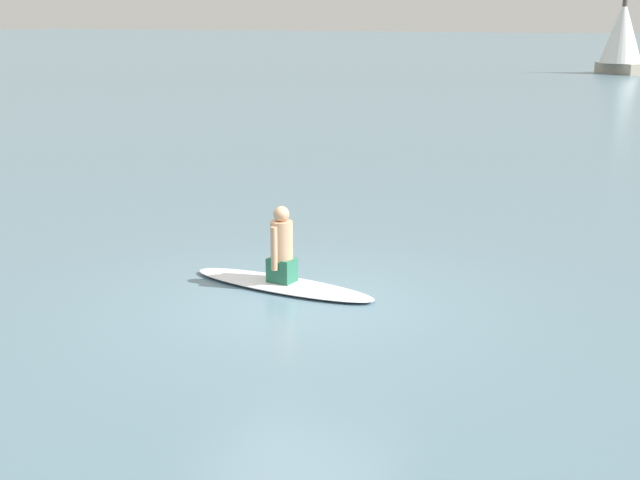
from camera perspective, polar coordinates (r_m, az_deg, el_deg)
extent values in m
plane|color=slate|center=(11.20, -1.53, -4.08)|extent=(400.00, 400.00, 0.00)
ellipsoid|color=white|center=(11.77, -2.51, -2.94)|extent=(0.84, 2.84, 0.09)
cube|color=#26664C|center=(11.71, -2.52, -1.98)|extent=(0.30, 0.36, 0.32)
cylinder|color=tan|center=(11.60, -2.54, -0.05)|extent=(0.32, 0.32, 0.54)
sphere|color=tan|center=(11.51, -2.56, 1.71)|extent=(0.21, 0.21, 0.21)
cylinder|color=tan|center=(11.47, -3.03, -0.58)|extent=(0.09, 0.09, 0.59)
cylinder|color=tan|center=(11.76, -2.05, -0.18)|extent=(0.09, 0.09, 0.59)
cube|color=#B2A893|center=(60.39, 19.11, 10.63)|extent=(3.47, 3.51, 0.68)
cylinder|color=#4C4238|center=(60.31, 19.32, 13.10)|extent=(0.30, 0.30, 4.52)
cone|color=white|center=(60.31, 19.30, 12.84)|extent=(3.76, 3.76, 3.98)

